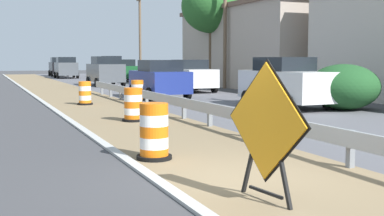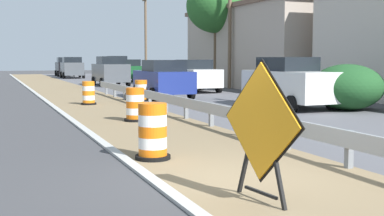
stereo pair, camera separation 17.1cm
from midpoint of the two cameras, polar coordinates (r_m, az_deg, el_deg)
ground_plane at (r=8.12m, az=6.52°, el=-8.64°), size 160.00×160.00×0.00m
median_dirt_strip at (r=8.44m, az=10.45°, el=-8.12°), size 3.71×120.00×0.01m
curb_near_edge at (r=7.60m, az=-2.23°, el=-9.58°), size 0.20×120.00×0.11m
guardrail_median at (r=9.52m, az=17.76°, el=-3.57°), size 0.18×42.74×0.71m
warning_sign_diamond at (r=7.01m, az=8.58°, el=-2.08°), size 0.27×1.72×2.01m
traffic_barrel_nearest at (r=9.94m, az=-4.04°, el=-2.97°), size 0.71×0.71×1.12m
traffic_barrel_close at (r=16.05m, az=-6.22°, el=0.22°), size 0.72×0.72×1.07m
traffic_barrel_mid at (r=22.13m, az=-11.54°, el=1.56°), size 0.66×0.66×1.02m
traffic_barrel_far at (r=23.68m, az=-5.64°, el=1.88°), size 0.72×0.72×0.99m
car_lead_near_lane at (r=25.23m, az=-3.14°, el=3.33°), size 2.16×4.36×1.94m
car_trailing_near_lane at (r=44.59m, az=-7.13°, el=4.31°), size 2.14×4.72×1.93m
car_lead_far_lane at (r=58.83m, az=-14.31°, el=4.60°), size 2.04×4.41×2.15m
car_mid_far_lane at (r=20.75m, az=11.29°, el=2.89°), size 2.14×4.76×2.06m
car_trailing_far_lane at (r=37.46m, az=-9.20°, el=4.20°), size 2.15×4.46×2.16m
car_distant_a at (r=30.17m, az=0.50°, el=3.72°), size 2.14×4.20×1.94m
car_distant_b at (r=52.76m, az=-13.49°, el=4.52°), size 2.25×4.15×2.16m
car_distant_c at (r=50.18m, az=-8.43°, el=4.62°), size 1.97×4.55×2.26m
roadside_shop_far at (r=36.21m, az=9.10°, el=6.98°), size 7.24×15.04×5.71m
utility_pole_mid at (r=33.64m, az=4.50°, el=10.45°), size 0.24×1.80×9.30m
utility_pole_far at (r=49.30m, az=-5.23°, el=8.28°), size 0.24×1.80×8.20m
bush_roadside at (r=20.33m, az=17.57°, el=2.30°), size 2.80×2.80×1.80m
tree_roadside at (r=36.43m, az=2.94°, el=11.56°), size 4.32×4.32×7.71m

